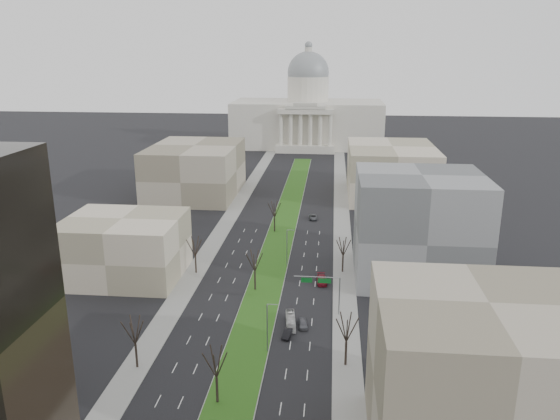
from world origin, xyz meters
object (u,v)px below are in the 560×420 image
Objects in this scene: car_grey_near at (303,324)px; car_black at (288,333)px; car_red at (322,280)px; car_grey_far at (313,217)px; box_van at (291,321)px.

car_grey_near is 0.98× the size of car_black.
car_red reaches higher than car_grey_far.
car_grey_near is at bearing -103.38° from car_red.
car_red is at bearing -92.36° from car_grey_far.
car_red is (3.06, 20.78, 0.10)m from car_grey_near.
car_grey_near is 21.00m from car_red.
box_van reaches higher than car_grey_near.
car_grey_near is 0.75× the size of car_red.
car_black is at bearing -130.95° from car_grey_near.
box_van is at bearing 165.58° from car_grey_near.
car_red is 0.77× the size of box_van.
car_black is at bearing -99.60° from box_van.
car_grey_far reaches higher than car_black.
car_grey_far is at bearing 89.51° from car_red.
box_van is at bearing 96.33° from car_black.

